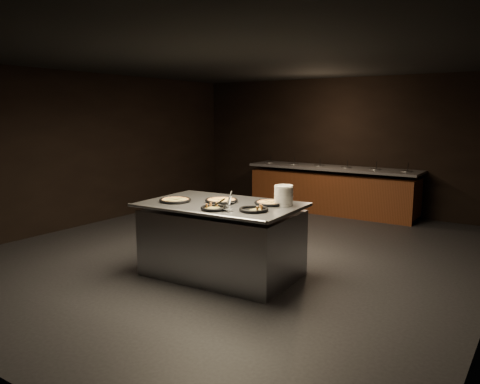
{
  "coord_description": "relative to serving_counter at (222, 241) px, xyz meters",
  "views": [
    {
      "loc": [
        3.93,
        -5.82,
        2.12
      ],
      "look_at": [
        -0.19,
        0.3,
        0.89
      ],
      "focal_mm": 35.0,
      "sensor_mm": 36.0,
      "label": 1
    }
  ],
  "objects": [
    {
      "name": "server_left",
      "position": [
        0.18,
        -0.07,
        0.59
      ],
      "size": [
        0.21,
        0.33,
        0.18
      ],
      "rotation": [
        0.0,
        0.0,
        2.09
      ],
      "color": "#A7A8AE",
      "rests_on": "serving_counter"
    },
    {
      "name": "pan_veggie_whole",
      "position": [
        -0.58,
        -0.26,
        0.53
      ],
      "size": [
        0.42,
        0.42,
        0.04
      ],
      "rotation": [
        0.0,
        0.0,
        -0.13
      ],
      "color": "black",
      "rests_on": "serving_counter"
    },
    {
      "name": "room",
      "position": [
        -0.38,
        0.97,
        0.99
      ],
      "size": [
        7.02,
        8.02,
        2.92
      ],
      "color": "black",
      "rests_on": "ground"
    },
    {
      "name": "pan_cheese_slices_b",
      "position": [
        0.17,
        -0.39,
        0.53
      ],
      "size": [
        0.33,
        0.33,
        0.04
      ],
      "rotation": [
        0.0,
        0.0,
        1.87
      ],
      "color": "black",
      "rests_on": "serving_counter"
    },
    {
      "name": "pan_cheese_whole",
      "position": [
        -0.06,
        0.07,
        0.53
      ],
      "size": [
        0.44,
        0.44,
        0.04
      ],
      "rotation": [
        0.0,
        0.0,
        0.18
      ],
      "color": "black",
      "rests_on": "serving_counter"
    },
    {
      "name": "serving_counter",
      "position": [
        0.0,
        0.0,
        0.0
      ],
      "size": [
        2.09,
        1.4,
        0.97
      ],
      "rotation": [
        0.0,
        0.0,
        0.06
      ],
      "color": "#A7A8AE",
      "rests_on": "ground"
    },
    {
      "name": "pan_cheese_slices_a",
      "position": [
        0.57,
        0.28,
        0.53
      ],
      "size": [
        0.41,
        0.41,
        0.04
      ],
      "rotation": [
        0.0,
        0.0,
        1.12
      ],
      "color": "black",
      "rests_on": "serving_counter"
    },
    {
      "name": "server_right",
      "position": [
        0.27,
        -0.37,
        0.58
      ],
      "size": [
        0.3,
        0.11,
        0.14
      ],
      "rotation": [
        0.0,
        0.0,
        -0.2
      ],
      "color": "#A7A8AE",
      "rests_on": "serving_counter"
    },
    {
      "name": "pan_veggie_slices",
      "position": [
        0.61,
        -0.19,
        0.53
      ],
      "size": [
        0.36,
        0.36,
        0.04
      ],
      "rotation": [
        0.0,
        0.0,
        -0.61
      ],
      "color": "black",
      "rests_on": "serving_counter"
    },
    {
      "name": "salad_bar",
      "position": [
        -0.38,
        4.53,
        -0.02
      ],
      "size": [
        3.7,
        0.83,
        1.18
      ],
      "color": "#612C16",
      "rests_on": "ground"
    },
    {
      "name": "plate_stack",
      "position": [
        0.74,
        0.32,
        0.63
      ],
      "size": [
        0.24,
        0.24,
        0.25
      ],
      "primitive_type": "cylinder",
      "color": "white",
      "rests_on": "serving_counter"
    }
  ]
}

